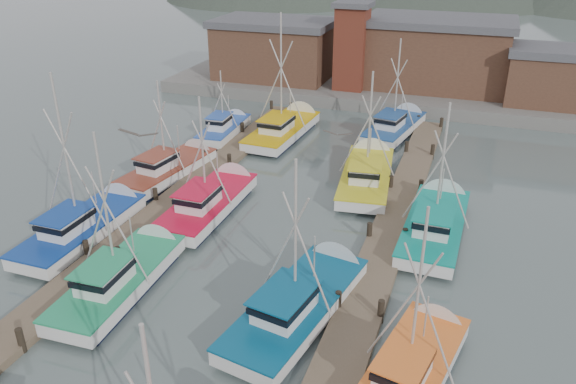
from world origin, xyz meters
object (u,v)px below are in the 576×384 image
(lookout_tower, at_px, (352,46))
(boat_4, at_px, (125,275))
(boat_8, at_px, (212,201))
(boat_12, at_px, (285,128))

(lookout_tower, distance_m, boat_4, 36.85)
(boat_4, relative_size, boat_8, 0.96)
(lookout_tower, xyz_separation_m, boat_4, (-2.59, -36.44, -4.87))
(boat_12, bearing_deg, boat_8, -85.92)
(boat_4, bearing_deg, boat_8, 85.81)
(lookout_tower, bearing_deg, boat_4, -94.06)
(boat_4, relative_size, boat_12, 0.81)
(lookout_tower, height_order, boat_8, lookout_tower)
(boat_8, relative_size, boat_12, 0.84)
(boat_8, bearing_deg, lookout_tower, 85.40)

